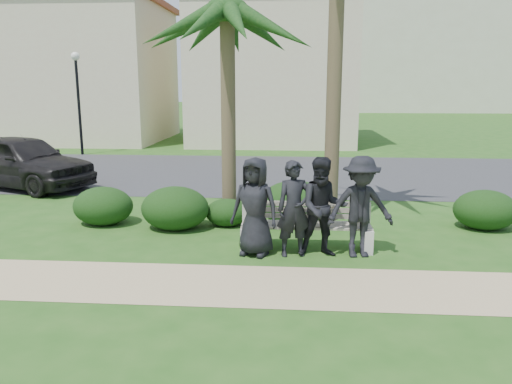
% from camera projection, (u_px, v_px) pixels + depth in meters
% --- Properties ---
extents(ground, '(160.00, 160.00, 0.00)m').
position_uv_depth(ground, '(287.00, 248.00, 9.20)').
color(ground, '#235217').
rests_on(ground, ground).
extents(footpath, '(30.00, 1.60, 0.01)m').
position_uv_depth(footpath, '(286.00, 286.00, 7.45)').
color(footpath, tan).
rests_on(footpath, ground).
extents(asphalt_street, '(160.00, 8.00, 0.01)m').
position_uv_depth(asphalt_street, '(290.00, 173.00, 17.00)').
color(asphalt_street, '#2D2D30').
rests_on(asphalt_street, ground).
extents(stucco_bldg_left, '(10.40, 8.40, 7.30)m').
position_uv_depth(stucco_bldg_left, '(70.00, 71.00, 26.85)').
color(stucco_bldg_left, beige).
rests_on(stucco_bldg_left, ground).
extents(stucco_bldg_right, '(8.40, 8.40, 7.30)m').
position_uv_depth(stucco_bldg_right, '(273.00, 71.00, 26.05)').
color(stucco_bldg_right, beige).
rests_on(stucco_bldg_right, ground).
extents(street_lamp, '(0.36, 0.36, 4.29)m').
position_uv_depth(street_lamp, '(77.00, 85.00, 20.93)').
color(street_lamp, black).
rests_on(street_lamp, ground).
extents(park_bench, '(2.36, 0.57, 0.82)m').
position_uv_depth(park_bench, '(306.00, 229.00, 9.07)').
color(park_bench, gray).
rests_on(park_bench, ground).
extents(man_a, '(0.97, 0.78, 1.74)m').
position_uv_depth(man_a, '(255.00, 207.00, 8.68)').
color(man_a, black).
rests_on(man_a, ground).
extents(man_b, '(0.70, 0.54, 1.69)m').
position_uv_depth(man_b, '(294.00, 209.00, 8.63)').
color(man_b, black).
rests_on(man_b, ground).
extents(man_c, '(0.91, 0.74, 1.75)m').
position_uv_depth(man_c, '(323.00, 207.00, 8.60)').
color(man_c, black).
rests_on(man_c, ground).
extents(man_d, '(1.23, 0.82, 1.78)m').
position_uv_depth(man_d, '(360.00, 207.00, 8.58)').
color(man_d, black).
rests_on(man_d, ground).
extents(hedge_a, '(1.28, 1.06, 0.84)m').
position_uv_depth(hedge_a, '(103.00, 205.00, 10.72)').
color(hedge_a, '#17340E').
rests_on(hedge_a, ground).
extents(hedge_b, '(1.41, 1.17, 0.92)m').
position_uv_depth(hedge_b, '(175.00, 207.00, 10.36)').
color(hedge_b, '#17340E').
rests_on(hedge_b, ground).
extents(hedge_c, '(0.91, 0.75, 0.60)m').
position_uv_depth(hedge_c, '(227.00, 212.00, 10.62)').
color(hedge_c, '#17340E').
rests_on(hedge_c, ground).
extents(hedge_d, '(1.51, 1.24, 0.98)m').
position_uv_depth(hedge_d, '(295.00, 202.00, 10.67)').
color(hedge_d, '#17340E').
rests_on(hedge_d, ground).
extents(hedge_f, '(1.29, 1.07, 0.84)m').
position_uv_depth(hedge_f, '(485.00, 209.00, 10.37)').
color(hedge_f, '#17340E').
rests_on(hedge_f, ground).
extents(palm_left, '(3.00, 3.00, 5.38)m').
position_uv_depth(palm_left, '(227.00, 13.00, 10.41)').
color(palm_left, brown).
rests_on(palm_left, ground).
extents(car_a, '(4.91, 3.40, 1.55)m').
position_uv_depth(car_a, '(22.00, 161.00, 14.46)').
color(car_a, black).
rests_on(car_a, ground).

